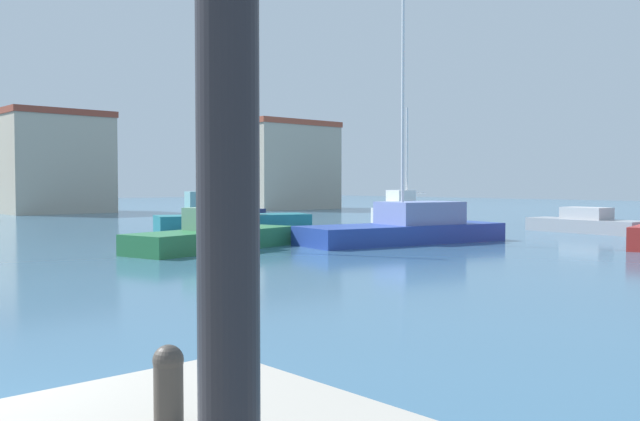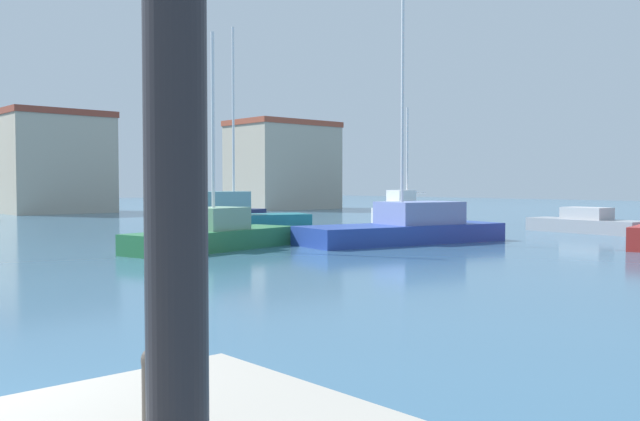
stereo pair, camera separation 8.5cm
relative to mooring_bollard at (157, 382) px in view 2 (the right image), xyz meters
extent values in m
plane|color=#38607F|center=(13.71, 22.64, -1.14)|extent=(160.00, 160.00, 0.00)
cylinder|color=#38332D|center=(0.00, 0.00, -0.07)|extent=(0.19, 0.19, 0.43)
sphere|color=#38332D|center=(0.00, 0.00, 0.14)|extent=(0.20, 0.20, 0.20)
cube|color=white|center=(30.37, 24.31, -0.69)|extent=(4.69, 1.92, 0.91)
cube|color=silver|center=(29.87, 24.36, 0.31)|extent=(1.49, 1.33, 1.08)
cylinder|color=silver|center=(30.37, 24.31, 2.85)|extent=(0.12, 0.12, 6.17)
cylinder|color=silver|center=(31.19, 24.23, 0.67)|extent=(1.60, 0.23, 0.08)
cube|color=#1E707A|center=(17.67, 24.72, -0.72)|extent=(7.92, 4.59, 0.84)
cube|color=#6B9CA2|center=(16.91, 24.99, 0.28)|extent=(3.33, 2.32, 1.17)
cylinder|color=silver|center=(17.67, 24.72, 4.37)|extent=(0.12, 0.12, 9.34)
cube|color=gray|center=(29.86, 12.41, -0.81)|extent=(2.29, 5.83, 0.66)
cube|color=#ADB0B5|center=(29.86, 12.37, -0.19)|extent=(1.53, 2.25, 0.58)
cube|color=#233D93|center=(18.88, 14.60, -0.77)|extent=(9.10, 4.41, 0.74)
cube|color=#6E7DB1|center=(19.76, 14.42, 0.05)|extent=(3.50, 2.75, 0.91)
cylinder|color=silver|center=(18.88, 14.60, 4.93)|extent=(0.12, 0.12, 10.66)
cube|color=#28703D|center=(11.61, 17.23, -0.78)|extent=(7.32, 3.58, 0.72)
cube|color=gray|center=(11.77, 17.27, -0.02)|extent=(2.29, 2.00, 0.81)
cylinder|color=silver|center=(11.61, 17.23, 3.13)|extent=(0.12, 0.12, 7.11)
cube|color=#19234C|center=(23.43, 33.11, -0.79)|extent=(5.46, 2.87, 0.70)
cube|color=slate|center=(23.52, 33.14, 0.13)|extent=(2.19, 1.60, 1.16)
cube|color=#B2A893|center=(19.22, 53.54, 2.74)|extent=(8.11, 8.54, 7.76)
cube|color=brown|center=(19.22, 53.54, 6.87)|extent=(8.27, 8.72, 0.50)
cube|color=#B2A893|center=(38.51, 46.75, 2.71)|extent=(9.22, 6.53, 7.70)
cube|color=#9E4733|center=(38.51, 46.75, 6.81)|extent=(9.40, 6.66, 0.50)
camera|label=1|loc=(-2.16, -3.83, 1.25)|focal=38.67mm
camera|label=2|loc=(-2.09, -3.89, 1.25)|focal=38.67mm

